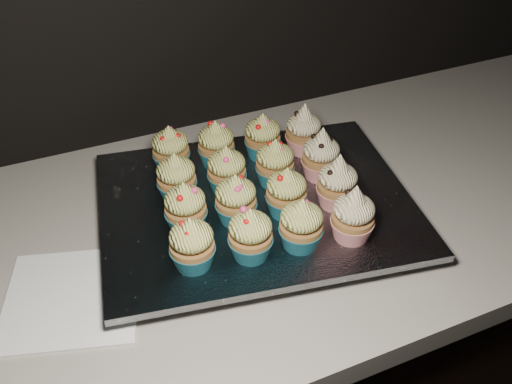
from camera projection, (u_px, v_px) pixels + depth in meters
cabinet at (337, 348)px, 1.29m from camera, size 2.40×0.60×0.86m
worktop at (359, 191)px, 1.01m from camera, size 2.44×0.64×0.04m
napkin at (72, 297)px, 0.79m from camera, size 0.22×0.22×0.00m
baking_tray at (256, 211)px, 0.92m from camera, size 0.50×0.41×0.02m
foil_lining at (256, 203)px, 0.91m from camera, size 0.54×0.46×0.01m
cupcake_0 at (192, 244)px, 0.77m from camera, size 0.06×0.06×0.08m
cupcake_1 at (250, 235)px, 0.78m from camera, size 0.06×0.06×0.08m
cupcake_2 at (301, 225)px, 0.80m from camera, size 0.06×0.06×0.08m
cupcake_3 at (353, 216)px, 0.81m from camera, size 0.06×0.06×0.10m
cupcake_4 at (186, 208)px, 0.83m from camera, size 0.06×0.06×0.08m
cupcake_5 at (236, 200)px, 0.85m from camera, size 0.06×0.06×0.08m
cupcake_6 at (286, 193)px, 0.86m from camera, size 0.06×0.06×0.08m
cupcake_7 at (337, 184)px, 0.87m from camera, size 0.06×0.06×0.10m
cupcake_8 at (176, 178)px, 0.89m from camera, size 0.06×0.06×0.08m
cupcake_9 at (227, 171)px, 0.90m from camera, size 0.06×0.06×0.08m
cupcake_10 at (275, 164)px, 0.92m from camera, size 0.06×0.06×0.08m
cupcake_11 at (321, 156)px, 0.93m from camera, size 0.06×0.06×0.10m
cupcake_12 at (171, 150)px, 0.95m from camera, size 0.06×0.06×0.08m
cupcake_13 at (216, 145)px, 0.96m from camera, size 0.06×0.06×0.08m
cupcake_14 at (263, 137)px, 0.98m from camera, size 0.06×0.06×0.08m
cupcake_15 at (303, 131)px, 0.99m from camera, size 0.06×0.06×0.10m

